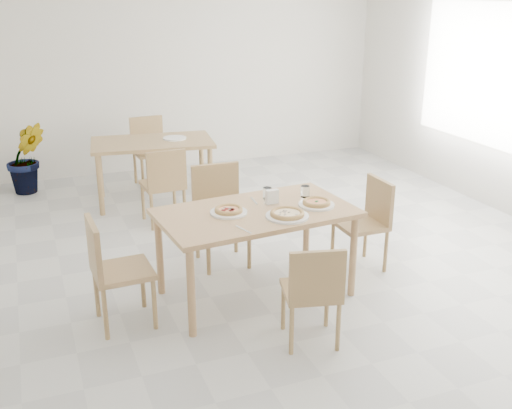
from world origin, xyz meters
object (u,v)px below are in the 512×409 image
object	(u,v)px
plate_empty	(175,138)
chair_east	(368,217)
chair_south	(313,288)
chair_back_n	(150,146)
napkin_holder	(272,198)
second_table	(152,148)
chair_west	(111,265)
pizza_pepperoni	(229,210)
plate_mushroom	(287,216)
tumbler_a	(305,191)
pizza_mushroom	(287,213)
potted_plant	(27,158)
main_table	(256,220)
tumbler_b	(267,193)
plate_margherita	(316,205)
chair_north	(219,207)
plate_pepperoni	(229,212)
pizza_margherita	(317,202)
chair_back_s	(164,181)

from	to	relation	value
plate_empty	chair_east	bearing A→B (deg)	-65.07
chair_south	chair_back_n	world-z (taller)	chair_back_n
napkin_holder	second_table	bearing A→B (deg)	95.83
second_table	chair_west	bearing A→B (deg)	-101.07
chair_south	pizza_pepperoni	distance (m)	0.99
chair_west	plate_mushroom	bearing A→B (deg)	-99.27
tumbler_a	chair_back_n	bearing A→B (deg)	102.13
pizza_mushroom	tumbler_a	xyz separation A→B (m)	(0.34, 0.39, 0.02)
chair_east	pizza_mushroom	bearing A→B (deg)	-69.00
plate_empty	napkin_holder	bearing A→B (deg)	-85.91
potted_plant	chair_south	bearing A→B (deg)	-68.17
main_table	pizza_mushroom	distance (m)	0.31
main_table	plate_empty	bearing A→B (deg)	85.23
tumbler_b	potted_plant	bearing A→B (deg)	119.42
plate_margherita	pizza_pepperoni	distance (m)	0.73
main_table	plate_margherita	distance (m)	0.52
chair_north	plate_margherita	distance (m)	1.04
main_table	chair_north	size ratio (longest dim) A/B	1.79
plate_pepperoni	pizza_pepperoni	distance (m)	0.02
tumbler_b	napkin_holder	bearing A→B (deg)	-97.63
napkin_holder	potted_plant	xyz separation A→B (m)	(-1.85, 3.47, -0.37)
plate_pepperoni	tumbler_a	bearing A→B (deg)	10.86
tumbler_b	pizza_mushroom	bearing A→B (deg)	-92.69
plate_margherita	pizza_mushroom	world-z (taller)	pizza_mushroom
pizza_margherita	pizza_mushroom	size ratio (longest dim) A/B	0.98
chair_north	chair_west	distance (m)	1.39
main_table	tumbler_b	size ratio (longest dim) A/B	16.46
main_table	chair_back_s	size ratio (longest dim) A/B	1.90
pizza_mushroom	main_table	bearing A→B (deg)	127.12
chair_south	second_table	distance (m)	3.52
tumbler_b	chair_back_n	size ratio (longest dim) A/B	0.11
plate_margherita	pizza_margherita	distance (m)	0.02
chair_east	plate_mushroom	xyz separation A→B (m)	(-0.97, -0.37, 0.28)
pizza_pepperoni	second_table	bearing A→B (deg)	91.17
chair_north	chair_back_s	size ratio (longest dim) A/B	1.06
tumbler_a	potted_plant	size ratio (longest dim) A/B	0.11
chair_south	plate_empty	bearing A→B (deg)	-74.39
chair_south	chair_north	xyz separation A→B (m)	(-0.15, 1.63, 0.07)
plate_pepperoni	tumbler_b	bearing A→B (deg)	27.05
plate_margherita	plate_empty	distance (m)	2.75
chair_east	pizza_margherita	xyz separation A→B (m)	(-0.64, -0.22, 0.30)
chair_back_s	tumbler_b	bearing A→B (deg)	104.85
plate_margherita	potted_plant	world-z (taller)	potted_plant
napkin_holder	second_table	distance (m)	2.59
pizza_pepperoni	chair_back_n	world-z (taller)	chair_back_n
second_table	chair_back_n	bearing A→B (deg)	88.76
chair_south	plate_margherita	distance (m)	0.94
tumbler_a	pizza_mushroom	bearing A→B (deg)	-131.51
pizza_mushroom	potted_plant	bearing A→B (deg)	116.09
chair_north	plate_pepperoni	distance (m)	0.80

